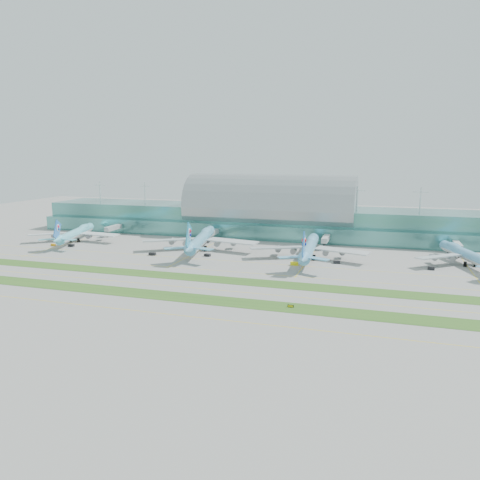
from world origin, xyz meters
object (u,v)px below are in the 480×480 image
(airliner_b, at_px, (201,239))
(airliner_d, at_px, (467,254))
(terminal, at_px, (270,215))
(airliner_a, at_px, (76,233))
(taxiway_sign_east, at_px, (291,306))
(airliner_c, at_px, (309,247))

(airliner_b, height_order, airliner_d, airliner_b)
(terminal, xyz_separation_m, airliner_d, (120.21, -61.37, -8.54))
(airliner_a, distance_m, airliner_d, 237.41)
(airliner_a, relative_size, airliner_b, 0.84)
(airliner_d, xyz_separation_m, taxiway_sign_east, (-74.97, -95.00, -5.18))
(airliner_b, relative_size, airliner_c, 1.07)
(taxiway_sign_east, bearing_deg, airliner_b, 130.95)
(airliner_b, distance_m, taxiway_sign_east, 117.00)
(airliner_a, height_order, taxiway_sign_east, airliner_a)
(airliner_a, distance_m, airliner_b, 89.97)
(airliner_b, bearing_deg, terminal, 56.21)
(airliner_b, bearing_deg, taxiway_sign_east, -62.61)
(airliner_d, bearing_deg, taxiway_sign_east, -146.18)
(airliner_a, bearing_deg, airliner_d, -15.75)
(terminal, height_order, taxiway_sign_east, terminal)
(airliner_c, bearing_deg, terminal, 115.59)
(airliner_b, distance_m, airliner_c, 66.41)
(airliner_c, bearing_deg, taxiway_sign_east, -89.55)
(terminal, relative_size, airliner_a, 5.04)
(airliner_a, bearing_deg, airliner_c, -18.55)
(terminal, distance_m, airliner_c, 80.13)
(terminal, bearing_deg, airliner_b, -112.83)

